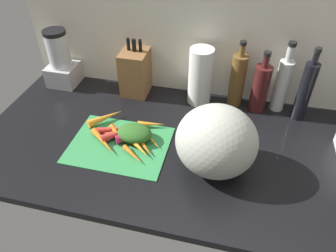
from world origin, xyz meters
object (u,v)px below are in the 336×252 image
Objects in this scene: carrot_6 at (115,129)px; bottle_1 at (260,88)px; carrot_9 at (129,137)px; carrot_10 at (151,124)px; blender_appliance at (61,62)px; carrot_0 at (150,139)px; bottle_0 at (237,79)px; winter_squash at (216,141)px; paper_towel_roll at (200,76)px; bottle_2 at (282,83)px; carrot_2 at (127,132)px; carrot_11 at (117,135)px; carrot_7 at (116,134)px; carrot_1 at (145,146)px; carrot_3 at (105,117)px; carrot_4 at (103,141)px; cutting_board at (119,144)px; carrot_5 at (136,144)px; bottle_3 at (305,90)px; knife_block at (136,72)px; carrot_8 at (133,155)px.

carrot_6 is 0.51× the size of bottle_1.
carrot_10 is (6.01, 9.96, -0.45)cm from carrot_9.
carrot_0 is at bearing -31.09° from blender_appliance.
blender_appliance is at bearing -178.18° from bottle_0.
winter_squash is at bearing -10.57° from carrot_9.
bottle_2 reaches higher than paper_towel_roll.
bottle_1 is (49.66, 30.66, 9.27)cm from carrot_2.
carrot_10 is 0.94× the size of carrot_11.
carrot_7 is 41.16cm from winter_squash.
bottle_2 reaches higher than carrot_1.
carrot_2 is 13.20cm from carrot_3.
carrot_0 is 0.47× the size of paper_towel_roll.
carrot_9 is at bearing -24.23° from carrot_6.
carrot_11 is at bearing 52.82° from carrot_4.
bottle_0 is (30.54, 39.55, 10.41)cm from carrot_1.
carrot_2 is 3.88cm from carrot_9.
bottle_1 is (50.87, 36.89, 10.75)cm from cutting_board.
carrot_0 is 4.91cm from carrot_1.
blender_appliance is 92.80cm from bottle_1.
carrot_6 is at bearing 148.85° from carrot_5.
winter_squash is 49.62cm from bottle_3.
carrot_7 is at bearing 178.43° from carrot_9.
carrot_1 is at bearing -148.47° from bottle_3.
carrot_6 is 3.70cm from carrot_7.
winter_squash is 1.06× the size of knife_block.
bottle_2 is (63.73, 33.23, 10.69)cm from carrot_6.
carrot_0 is 1.03× the size of carrot_11.
bottle_3 is at bearing -5.64° from bottle_1.
winter_squash is 88.38cm from blender_appliance.
carrot_11 is (-11.31, -9.37, -0.04)cm from carrot_10.
winter_squash is at bearing -9.30° from carrot_7.
bottle_2 reaches higher than carrot_3.
paper_towel_roll is at bearing 177.79° from bottle_3.
knife_block reaches higher than carrot_0.
carrot_2 is 1.67× the size of carrot_9.
winter_squash reaches higher than carrot_6.
carrot_9 is 41.55cm from paper_towel_roll.
paper_towel_roll is (30.90, 38.34, 10.85)cm from carrot_4.
carrot_5 is 61.87cm from blender_appliance.
carrot_8 is 31.54cm from winter_squash.
carrot_6 is 0.54× the size of paper_towel_roll.
carrot_0 is 0.78× the size of carrot_3.
bottle_1 reaches higher than cutting_board.
carrot_11 is at bearing 169.99° from winter_squash.
carrot_8 is (6.30, -11.65, -0.08)cm from carrot_2.
carrot_6 is 1.31× the size of carrot_9.
carrot_2 is at bearing -156.67° from bottle_3.
carrot_1 is 0.69× the size of carrot_3.
carrot_7 is (-3.57, -3.07, 0.65)cm from carrot_2.
winter_squash is at bearing -10.01° from carrot_11.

